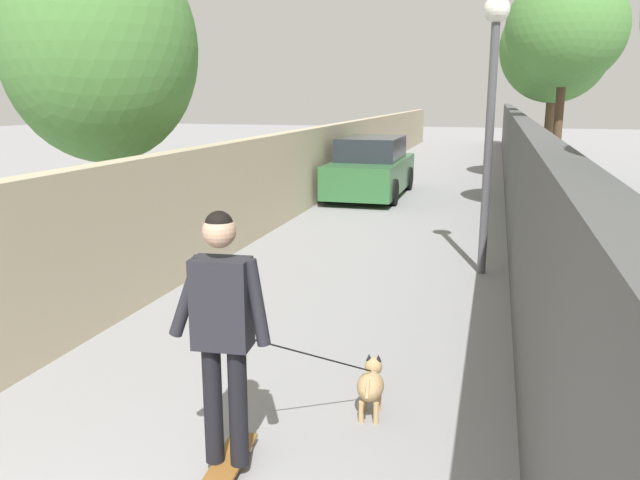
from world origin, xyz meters
TOP-DOWN VIEW (x-y plane):
  - ground_plane at (14.00, 0.00)m, footprint 80.00×80.00m
  - wall_left at (12.00, 2.36)m, footprint 48.00×0.30m
  - fence_right at (12.00, -2.36)m, footprint 48.00×0.30m
  - tree_right_near at (13.00, -3.14)m, footprint 2.40×2.40m
  - tree_right_mid at (19.00, -3.40)m, footprint 3.15×3.15m
  - tree_left_far at (7.50, 3.98)m, footprint 2.94×2.94m
  - lamp_post at (8.15, -1.81)m, footprint 0.36×0.36m
  - skateboard at (2.42, -0.24)m, footprint 0.81×0.27m
  - person_skateboarder at (2.42, -0.24)m, footprint 0.25×0.71m
  - dog at (3.51, -1.03)m, footprint 1.36×0.94m
  - car_near at (15.03, 1.21)m, footprint 4.34×1.80m

SIDE VIEW (x-z plane):
  - ground_plane at x=14.00m, z-range 0.00..0.00m
  - skateboard at x=2.42m, z-range 0.03..0.11m
  - dog at x=3.51m, z-range -0.25..0.80m
  - car_near at x=15.03m, z-range -0.05..1.49m
  - wall_left at x=12.00m, z-range 0.00..1.83m
  - fence_right at x=12.00m, z-range 0.00..2.17m
  - person_skateboarder at x=2.42m, z-range 0.24..2.02m
  - lamp_post at x=8.15m, z-range 0.76..4.67m
  - tree_left_far at x=7.50m, z-range 0.76..5.78m
  - tree_right_near at x=13.00m, z-range 1.36..6.45m
  - tree_right_mid at x=19.00m, z-range 1.17..6.73m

